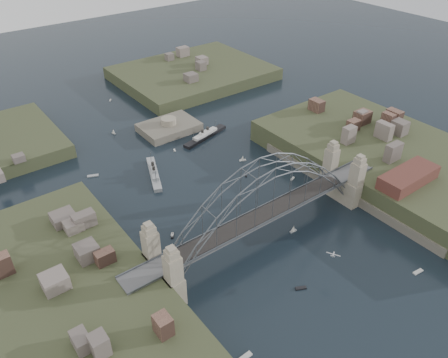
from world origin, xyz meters
TOP-DOWN VIEW (x-y plane):
  - ground at (0.00, 0.00)m, footprint 500.00×500.00m
  - bridge at (0.00, 0.00)m, footprint 84.00×13.80m
  - shore_west at (-57.32, 0.00)m, footprint 50.50×90.00m
  - shore_east at (57.32, 0.00)m, footprint 50.50×90.00m
  - headland_ne at (50.00, 110.00)m, footprint 70.00×55.00m
  - fort_island at (12.00, 70.00)m, footprint 22.00×16.00m
  - wharf_shed at (44.00, -14.00)m, footprint 20.00×8.00m
  - finger_pier at (39.00, -28.00)m, footprint 4.00×22.00m
  - naval_cruiser_near at (-8.76, 45.49)m, footprint 10.02×19.72m
  - naval_cruiser_far at (-28.32, 92.37)m, footprint 7.57×14.67m
  - ocean_liner at (20.11, 56.73)m, footprint 21.75×8.25m
  - aeroplane at (4.15, -20.75)m, footprint 2.04×3.16m
  - small_boat_a at (-19.83, 15.75)m, footprint 1.99×2.40m
  - small_boat_b at (15.83, 26.83)m, footprint 1.41×1.75m
  - small_boat_c at (-4.79, -19.54)m, footprint 2.86×2.04m
  - small_boat_d at (21.03, 34.94)m, footprint 2.48×1.60m
  - small_boat_e at (-25.41, 57.56)m, footprint 3.86×2.53m
  - small_boat_f at (5.42, 55.40)m, footprint 1.19×1.84m
  - small_boat_g at (22.88, -33.65)m, footprint 3.02×1.30m
  - small_boat_h at (-6.84, 80.72)m, footprint 1.25×2.08m
  - small_boat_i at (26.98, 15.92)m, footprint 2.23×1.37m
  - small_boat_j at (-27.62, -25.92)m, footprint 3.40×1.22m
  - small_boat_k at (5.66, 110.55)m, footprint 1.74×2.07m
  - small_boat_l at (-34.79, 30.83)m, footprint 1.25×3.01m
  - small_boat_m at (8.56, -3.25)m, footprint 2.20×1.10m

SIDE VIEW (x-z plane):
  - fort_island at x=12.00m, z-range -5.04..4.36m
  - ground at x=0.00m, z-range 0.00..0.00m
  - small_boat_b at x=15.83m, z-range -0.08..0.38m
  - small_boat_c at x=-4.79m, z-range -0.08..0.38m
  - small_boat_e at x=-25.41m, z-range -0.08..0.38m
  - small_boat_f at x=5.42m, z-range -0.08..0.38m
  - small_boat_g at x=22.88m, z-range -0.08..0.38m
  - small_boat_i at x=26.98m, z-range -0.08..0.38m
  - small_boat_j at x=-27.62m, z-range -0.08..0.38m
  - small_boat_k at x=5.66m, z-range -0.08..0.38m
  - small_boat_a at x=-19.83m, z-range -0.43..1.00m
  - finger_pier at x=39.00m, z-range 0.00..1.40m
  - headland_ne at x=50.00m, z-range -4.00..5.50m
  - small_boat_l at x=-34.79m, z-range -0.42..1.95m
  - naval_cruiser_far at x=-28.32m, z-range -1.74..3.32m
  - ocean_liner at x=20.11m, z-range -1.84..3.49m
  - small_boat_d at x=21.03m, z-range -0.32..2.06m
  - small_boat_m at x=8.56m, z-range -0.28..2.10m
  - naval_cruiser_near at x=-8.76m, z-range -2.09..3.96m
  - small_boat_h at x=-6.84m, z-range -0.24..2.13m
  - shore_west at x=-57.32m, z-range -4.03..7.97m
  - shore_east at x=57.32m, z-range -4.03..7.97m
  - aeroplane at x=4.15m, z-range 6.81..7.31m
  - wharf_shed at x=44.00m, z-range 8.00..12.00m
  - bridge at x=0.00m, z-range 0.02..24.62m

